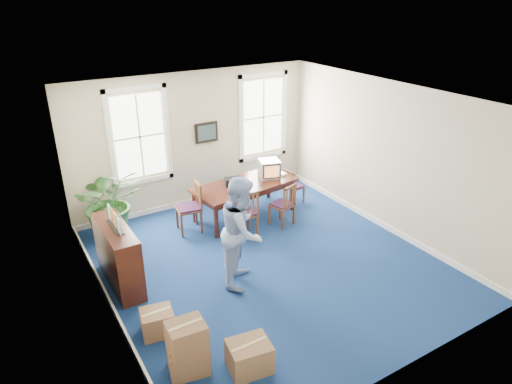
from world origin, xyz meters
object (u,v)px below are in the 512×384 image
crt_tv (269,169)px  potted_plant (110,202)px  credenza (118,255)px  chair_near_left (244,212)px  conference_table (245,200)px  cardboard_boxes (198,336)px  man (242,231)px

crt_tv → potted_plant: 3.63m
crt_tv → credenza: (-3.94, -1.23, -0.42)m
crt_tv → chair_near_left: size_ratio=0.45×
credenza → potted_plant: (0.37, 1.86, 0.18)m
conference_table → chair_near_left: size_ratio=2.15×
potted_plant → cardboard_boxes: 4.30m
man → cardboard_boxes: (-1.51, -1.39, -0.59)m
conference_table → man: 2.63m
chair_near_left → cardboard_boxes: chair_near_left is taller
conference_table → potted_plant: size_ratio=1.53×
crt_tv → chair_near_left: crt_tv is taller
cardboard_boxes → crt_tv: bearing=46.0°
credenza → cardboard_boxes: bearing=-80.9°
crt_tv → credenza: 4.15m
chair_near_left → potted_plant: 2.82m
potted_plant → conference_table: bearing=-13.6°
conference_table → potted_plant: 2.97m
chair_near_left → cardboard_boxes: size_ratio=0.75×
crt_tv → credenza: bearing=-145.3°
conference_table → man: bearing=-127.9°
conference_table → chair_near_left: 0.95m
potted_plant → cardboard_boxes: potted_plant is taller
credenza → cardboard_boxes: size_ratio=1.04×
conference_table → cardboard_boxes: (-2.82, -3.59, 0.01)m
conference_table → credenza: (-3.24, -1.17, 0.19)m
crt_tv → man: man is taller
chair_near_left → cardboard_boxes: 3.63m
potted_plant → cardboard_boxes: (0.05, -4.28, -0.36)m
crt_tv → man: 3.02m
conference_table → cardboard_boxes: size_ratio=1.62×
credenza → potted_plant: bearing=77.8°
chair_near_left → man: size_ratio=0.55×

